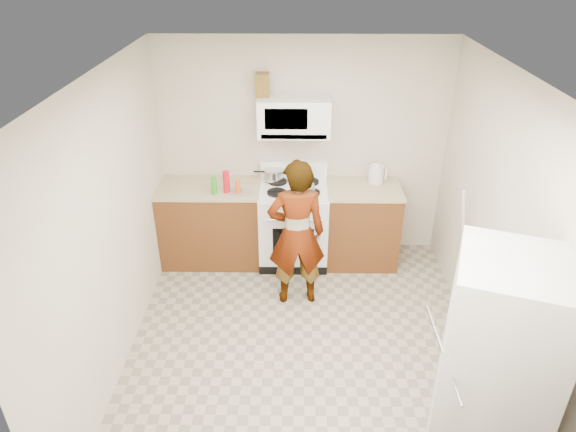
{
  "coord_description": "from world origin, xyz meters",
  "views": [
    {
      "loc": [
        -0.09,
        -3.63,
        3.37
      ],
      "look_at": [
        -0.15,
        0.55,
        1.08
      ],
      "focal_mm": 32.0,
      "sensor_mm": 36.0,
      "label": 1
    }
  ],
  "objects_px": {
    "fridge": "(495,371)",
    "saucepan": "(274,175)",
    "microwave": "(294,116)",
    "gas_range": "(293,223)",
    "kettle": "(376,174)",
    "person": "(296,234)"
  },
  "relations": [
    {
      "from": "fridge",
      "to": "saucepan",
      "type": "relative_size",
      "value": 8.2
    },
    {
      "from": "microwave",
      "to": "gas_range",
      "type": "bearing_deg",
      "value": -90.0
    },
    {
      "from": "gas_range",
      "to": "kettle",
      "type": "relative_size",
      "value": 5.71
    },
    {
      "from": "microwave",
      "to": "person",
      "type": "bearing_deg",
      "value": -87.89
    },
    {
      "from": "fridge",
      "to": "kettle",
      "type": "height_order",
      "value": "fridge"
    },
    {
      "from": "kettle",
      "to": "microwave",
      "type": "bearing_deg",
      "value": 165.39
    },
    {
      "from": "saucepan",
      "to": "kettle",
      "type": "bearing_deg",
      "value": -1.03
    },
    {
      "from": "fridge",
      "to": "kettle",
      "type": "relative_size",
      "value": 8.6
    },
    {
      "from": "fridge",
      "to": "microwave",
      "type": "bearing_deg",
      "value": 135.25
    },
    {
      "from": "person",
      "to": "kettle",
      "type": "distance_m",
      "value": 1.29
    },
    {
      "from": "gas_range",
      "to": "person",
      "type": "xyz_separation_m",
      "value": [
        0.03,
        -0.76,
        0.3
      ]
    },
    {
      "from": "microwave",
      "to": "fridge",
      "type": "height_order",
      "value": "microwave"
    },
    {
      "from": "microwave",
      "to": "saucepan",
      "type": "distance_m",
      "value": 0.73
    },
    {
      "from": "gas_range",
      "to": "person",
      "type": "bearing_deg",
      "value": -87.54
    },
    {
      "from": "fridge",
      "to": "gas_range",
      "type": "bearing_deg",
      "value": 136.34
    },
    {
      "from": "microwave",
      "to": "fridge",
      "type": "distance_m",
      "value": 3.17
    },
    {
      "from": "gas_range",
      "to": "kettle",
      "type": "xyz_separation_m",
      "value": [
        0.92,
        0.14,
        0.55
      ]
    },
    {
      "from": "kettle",
      "to": "saucepan",
      "type": "bearing_deg",
      "value": 163.36
    },
    {
      "from": "person",
      "to": "kettle",
      "type": "height_order",
      "value": "person"
    },
    {
      "from": "fridge",
      "to": "saucepan",
      "type": "bearing_deg",
      "value": 138.59
    },
    {
      "from": "person",
      "to": "kettle",
      "type": "relative_size",
      "value": 7.97
    },
    {
      "from": "fridge",
      "to": "kettle",
      "type": "bearing_deg",
      "value": 117.9
    }
  ]
}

